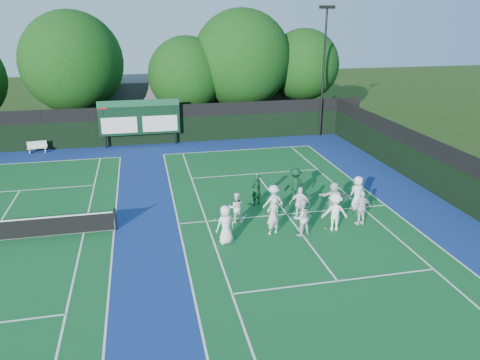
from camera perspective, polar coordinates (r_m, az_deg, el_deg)
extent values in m
plane|color=#1B330D|center=(23.06, 6.47, -5.17)|extent=(120.00, 120.00, 0.00)
cube|color=navy|center=(22.92, -8.79, -5.44)|extent=(34.00, 32.00, 0.01)
cube|color=#105123|center=(23.92, 5.72, -4.16)|extent=(10.97, 23.77, 0.00)
cube|color=silver|center=(34.73, -0.22, 3.68)|extent=(10.97, 0.08, 0.00)
cube|color=silver|center=(22.94, -7.51, -5.32)|extent=(0.08, 23.77, 0.00)
cube|color=silver|center=(26.03, 17.32, -2.94)|extent=(0.08, 23.77, 0.00)
cube|color=silver|center=(23.06, -4.11, -5.04)|extent=(0.08, 23.77, 0.00)
cube|color=silver|center=(25.41, 14.61, -3.24)|extent=(0.08, 23.77, 0.00)
cube|color=silver|center=(18.64, 11.80, -11.96)|extent=(8.23, 0.08, 0.00)
cube|color=silver|center=(29.63, 1.98, 0.77)|extent=(8.23, 0.08, 0.00)
cube|color=silver|center=(23.91, 5.72, -4.15)|extent=(0.08, 12.80, 0.00)
cube|color=silver|center=(34.76, -23.44, 2.01)|extent=(10.97, 0.08, 0.00)
cube|color=silver|center=(22.95, -15.10, -5.86)|extent=(0.08, 23.77, 0.00)
cube|color=silver|center=(23.09, -18.50, -6.07)|extent=(0.08, 23.77, 0.00)
cube|color=silver|center=(29.68, -25.25, -1.17)|extent=(8.23, 0.08, 0.00)
cube|color=black|center=(36.79, -10.48, 5.87)|extent=(34.00, 0.08, 2.00)
cube|color=black|center=(36.47, -10.62, 8.15)|extent=(34.00, 0.05, 1.00)
cube|color=black|center=(27.55, 23.93, -0.33)|extent=(0.08, 32.00, 2.00)
cube|color=black|center=(27.11, 24.37, 2.65)|extent=(0.05, 32.00, 1.00)
cylinder|color=black|center=(36.32, -16.23, 6.44)|extent=(0.16, 0.16, 3.50)
cylinder|color=black|center=(36.31, -7.99, 7.04)|extent=(0.16, 0.16, 3.50)
cube|color=black|center=(36.12, -12.16, 7.45)|extent=(6.00, 0.15, 2.60)
cube|color=#154B2E|center=(35.81, -12.29, 9.13)|extent=(6.00, 0.05, 0.50)
cube|color=silver|center=(36.17, -14.49, 6.46)|extent=(2.60, 0.04, 1.20)
cube|color=silver|center=(36.16, -9.72, 6.81)|extent=(2.60, 0.04, 1.20)
cube|color=#A7120D|center=(35.93, -16.47, 8.65)|extent=(0.70, 0.04, 0.50)
cube|color=#525257|center=(44.68, -5.78, 9.86)|extent=(18.00, 6.00, 4.00)
cylinder|color=black|center=(38.54, 10.11, 12.58)|extent=(0.16, 0.16, 10.00)
cube|color=black|center=(38.25, 10.59, 20.02)|extent=(1.20, 0.30, 0.25)
cylinder|color=black|center=(22.72, -14.93, -4.62)|extent=(0.10, 0.10, 1.10)
cube|color=silver|center=(37.03, -23.50, 3.61)|extent=(1.37, 0.53, 0.05)
cube|color=silver|center=(37.09, -23.51, 4.04)|extent=(1.33, 0.23, 0.44)
cube|color=silver|center=(37.19, -24.26, 3.25)|extent=(0.10, 0.32, 0.36)
cube|color=silver|center=(36.97, -22.65, 3.39)|extent=(0.10, 0.32, 0.36)
cylinder|color=black|center=(40.38, -19.07, 7.09)|extent=(0.44, 0.44, 3.01)
sphere|color=#0B330B|center=(39.72, -19.81, 13.36)|extent=(7.87, 7.87, 7.87)
sphere|color=#0B330B|center=(40.03, -18.76, 12.37)|extent=(5.51, 5.51, 5.51)
cylinder|color=black|center=(40.34, -6.34, 7.59)|extent=(0.44, 0.44, 2.39)
sphere|color=#0B330B|center=(39.74, -6.53, 12.61)|extent=(6.30, 6.30, 6.30)
sphere|color=#0B330B|center=(40.19, -5.68, 11.81)|extent=(4.41, 4.41, 4.41)
cylinder|color=black|center=(41.01, 0.20, 8.26)|extent=(0.44, 0.44, 2.87)
sphere|color=#0B330B|center=(40.35, 0.21, 14.53)|extent=(8.18, 8.18, 8.18)
sphere|color=#0B330B|center=(40.85, 0.96, 13.44)|extent=(5.73, 5.73, 5.73)
cylinder|color=black|center=(42.48, 7.51, 8.63)|extent=(0.44, 0.44, 3.07)
sphere|color=#0B330B|center=(41.91, 7.75, 13.76)|extent=(6.10, 6.10, 6.10)
sphere|color=#0B330B|center=(42.47, 8.36, 12.98)|extent=(4.27, 4.27, 4.27)
sphere|color=#C1D819|center=(22.16, -1.49, -6.03)|extent=(0.07, 0.07, 0.07)
sphere|color=#C1D819|center=(25.47, 10.75, -2.82)|extent=(0.07, 0.07, 0.07)
sphere|color=#C1D819|center=(24.74, 14.61, -3.83)|extent=(0.07, 0.07, 0.07)
sphere|color=#C1D819|center=(23.20, -3.07, -4.81)|extent=(0.07, 0.07, 0.07)
sphere|color=#C1D819|center=(22.59, 10.41, -5.85)|extent=(0.07, 0.07, 0.07)
imported|color=white|center=(20.63, -1.76, -5.46)|extent=(1.01, 0.82, 1.78)
imported|color=silver|center=(21.47, 4.04, -4.35)|extent=(0.78, 0.64, 1.84)
imported|color=silver|center=(21.55, 7.48, -4.55)|extent=(1.01, 0.89, 1.73)
imported|color=white|center=(22.24, 11.49, -3.83)|extent=(1.29, 0.88, 1.84)
imported|color=silver|center=(23.11, 14.60, -3.32)|extent=(1.06, 0.58, 1.72)
imported|color=white|center=(22.68, -0.46, -3.36)|extent=(0.83, 0.69, 1.53)
imported|color=silver|center=(23.26, 4.08, -2.60)|extent=(1.18, 0.80, 1.68)
imported|color=white|center=(23.06, 7.33, -2.87)|extent=(1.09, 0.80, 1.72)
imported|color=silver|center=(24.28, 11.35, -2.05)|extent=(1.56, 0.78, 1.61)
imported|color=white|center=(24.84, 14.13, -1.54)|extent=(0.95, 0.69, 1.79)
imported|color=#0D321B|center=(24.62, 1.99, -1.24)|extent=(0.73, 0.63, 1.69)
imported|color=#0D321A|center=(25.40, 6.75, -0.53)|extent=(1.24, 0.79, 1.83)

